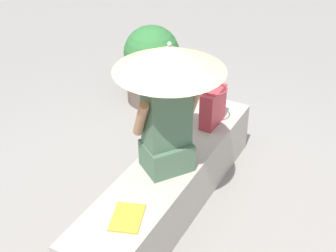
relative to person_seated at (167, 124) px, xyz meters
The scene contains 7 objects.
ground_plane 0.85m from the person_seated, 169.91° to the right, with size 14.00×14.00×0.00m, color gray.
stone_bench 0.62m from the person_seated, 169.91° to the right, with size 2.26×0.49×0.46m, color #A8A093.
person_seated is the anchor object (origin of this frame).
parasol 0.49m from the person_seated, 168.47° to the right, with size 0.80×0.80×0.99m.
handbag_black 0.77m from the person_seated, behind, with size 0.31×0.23×0.35m.
magazine 0.73m from the person_seated, ahead, with size 0.28×0.20×0.01m, color gold.
planter_near 1.94m from the person_seated, 146.93° to the right, with size 0.61×0.61×0.87m.
Camera 1 is at (2.70, 1.43, 2.71)m, focal length 52.56 mm.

